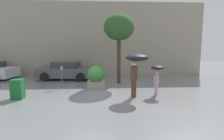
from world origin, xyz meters
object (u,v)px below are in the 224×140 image
at_px(person_child, 157,72).
at_px(person_adult, 136,63).
at_px(parked_car_near, 66,71).
at_px(street_tree, 119,28).
at_px(parking_meter, 62,73).
at_px(planter_box, 96,77).
at_px(newspaper_box, 18,89).

bearing_deg(person_child, person_adult, 146.40).
distance_m(parked_car_near, street_tree, 5.01).
relative_size(street_tree, parking_meter, 3.53).
bearing_deg(parked_car_near, person_adult, -133.22).
distance_m(planter_box, parking_meter, 1.98).
relative_size(parked_car_near, street_tree, 0.95).
distance_m(person_adult, newspaper_box, 5.57).
xyz_separation_m(person_adult, newspaper_box, (-5.44, 0.01, -1.18)).
height_order(planter_box, person_adult, person_adult).
height_order(person_adult, parking_meter, person_adult).
distance_m(person_child, parking_meter, 5.28).
relative_size(person_child, street_tree, 0.33).
height_order(parked_car_near, parking_meter, parked_car_near).
height_order(person_adult, person_child, person_adult).
bearing_deg(parking_meter, person_child, -18.45).
xyz_separation_m(person_adult, street_tree, (-0.49, 3.21, 1.89)).
xyz_separation_m(person_adult, parking_meter, (-3.89, 1.99, -0.73)).
bearing_deg(newspaper_box, street_tree, 32.92).
bearing_deg(parking_meter, street_tree, 19.82).
distance_m(street_tree, newspaper_box, 6.65).
xyz_separation_m(person_child, parking_meter, (-5.00, 1.67, -0.22)).
xyz_separation_m(planter_box, parking_meter, (-1.95, 0.21, 0.21)).
height_order(person_child, newspaper_box, person_child).
relative_size(person_adult, parking_meter, 1.63).
bearing_deg(newspaper_box, person_child, 2.73).
bearing_deg(person_adult, person_child, -4.94).
distance_m(person_child, parked_car_near, 7.03).
height_order(street_tree, parking_meter, street_tree).
height_order(street_tree, newspaper_box, street_tree).
bearing_deg(person_adult, newspaper_box, 158.86).
distance_m(person_child, newspaper_box, 6.60).
bearing_deg(newspaper_box, planter_box, 26.72).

